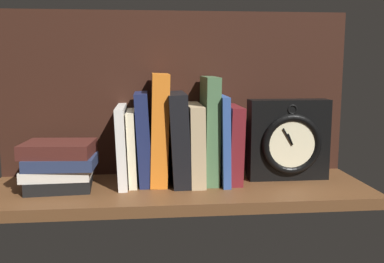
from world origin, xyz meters
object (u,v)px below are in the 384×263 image
(book_cream_twain, at_px, (132,147))
(book_navy_bierce, at_px, (144,138))
(book_black_skeptic, at_px, (178,138))
(book_green_romantic, at_px, (209,129))
(book_stack_side, at_px, (59,165))
(book_blue_modern, at_px, (221,138))
(book_maroon_dawkins, at_px, (232,143))
(book_orange_pandolfini, at_px, (159,129))
(framed_clock, at_px, (289,140))
(book_tan_shortstories, at_px, (195,143))
(book_white_catcher, at_px, (123,145))

(book_cream_twain, bearing_deg, book_navy_bierce, 0.00)
(book_cream_twain, height_order, book_black_skeptic, book_black_skeptic)
(book_green_romantic, height_order, book_stack_side, book_green_romantic)
(book_blue_modern, height_order, book_maroon_dawkins, book_blue_modern)
(book_cream_twain, distance_m, book_blue_modern, 0.21)
(book_stack_side, bearing_deg, book_black_skeptic, 7.76)
(book_black_skeptic, bearing_deg, book_green_romantic, 0.00)
(book_cream_twain, relative_size, book_maroon_dawkins, 0.95)
(book_orange_pandolfini, distance_m, book_stack_side, 0.24)
(book_black_skeptic, xyz_separation_m, framed_clock, (0.27, -0.00, -0.01))
(book_tan_shortstories, distance_m, book_green_romantic, 0.05)
(book_tan_shortstories, relative_size, book_maroon_dawkins, 1.02)
(book_black_skeptic, bearing_deg, book_navy_bierce, 180.00)
(book_black_skeptic, xyz_separation_m, book_green_romantic, (0.08, 0.00, 0.02))
(book_black_skeptic, bearing_deg, book_blue_modern, 0.00)
(book_cream_twain, height_order, book_tan_shortstories, book_tan_shortstories)
(book_maroon_dawkins, bearing_deg, book_black_skeptic, -180.00)
(book_white_catcher, height_order, book_green_romantic, book_green_romantic)
(book_white_catcher, relative_size, book_maroon_dawkins, 1.01)
(book_tan_shortstories, height_order, book_blue_modern, book_blue_modern)
(book_green_romantic, relative_size, book_blue_modern, 1.21)
(book_maroon_dawkins, height_order, framed_clock, framed_clock)
(book_stack_side, bearing_deg, book_green_romantic, 6.06)
(book_orange_pandolfini, height_order, book_stack_side, book_orange_pandolfini)
(book_white_catcher, xyz_separation_m, book_green_romantic, (0.21, 0.00, 0.03))
(book_white_catcher, xyz_separation_m, book_black_skeptic, (0.13, -0.00, 0.01))
(book_navy_bierce, xyz_separation_m, book_maroon_dawkins, (0.21, 0.00, -0.02))
(book_white_catcher, height_order, book_tan_shortstories, book_tan_shortstories)
(book_white_catcher, bearing_deg, book_maroon_dawkins, 0.00)
(book_blue_modern, relative_size, framed_clock, 1.06)
(book_stack_side, bearing_deg, framed_clock, 3.38)
(book_stack_side, bearing_deg, book_maroon_dawkins, 5.23)
(book_navy_bierce, bearing_deg, book_stack_side, -169.00)
(book_tan_shortstories, height_order, framed_clock, framed_clock)
(book_orange_pandolfini, xyz_separation_m, book_stack_side, (-0.23, -0.04, -0.07))
(book_cream_twain, bearing_deg, book_orange_pandolfini, 0.00)
(book_orange_pandolfini, bearing_deg, book_tan_shortstories, 0.00)
(book_white_catcher, bearing_deg, book_black_skeptic, -0.00)
(book_stack_side, bearing_deg, book_blue_modern, 5.61)
(book_cream_twain, distance_m, book_orange_pandolfini, 0.08)
(book_orange_pandolfini, bearing_deg, book_green_romantic, 0.00)
(book_green_romantic, bearing_deg, book_navy_bierce, 180.00)
(book_navy_bierce, bearing_deg, framed_clock, -0.79)
(book_cream_twain, height_order, book_maroon_dawkins, book_maroon_dawkins)
(book_navy_bierce, height_order, book_tan_shortstories, book_navy_bierce)
(book_navy_bierce, relative_size, book_stack_side, 1.31)
(book_navy_bierce, bearing_deg, book_black_skeptic, -0.00)
(book_cream_twain, xyz_separation_m, book_blue_modern, (0.21, 0.00, 0.02))
(framed_clock, distance_m, book_stack_side, 0.54)
(book_cream_twain, xyz_separation_m, book_maroon_dawkins, (0.24, 0.00, 0.00))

